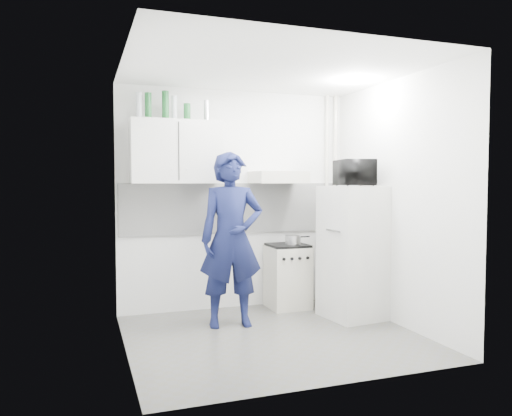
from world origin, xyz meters
name	(u,v)px	position (x,y,z in m)	size (l,w,h in m)	color
floor	(273,337)	(0.00, 0.00, 0.00)	(2.80, 2.80, 0.00)	#545248
ceiling	(274,68)	(0.00, 0.00, 2.60)	(2.80, 2.80, 0.00)	white
wall_back	(236,200)	(0.00, 1.25, 1.30)	(2.80, 2.80, 0.00)	white
wall_left	(124,207)	(-1.40, 0.00, 1.30)	(2.60, 2.60, 0.00)	white
wall_right	(396,202)	(1.40, 0.00, 1.30)	(2.60, 2.60, 0.00)	white
person	(231,239)	(-0.28, 0.50, 0.92)	(0.67, 0.44, 1.83)	#11163C
stove	(288,277)	(0.58, 1.00, 0.37)	(0.46, 0.46, 0.74)	beige
fridge	(354,252)	(1.10, 0.36, 0.74)	(0.61, 0.61, 1.47)	silver
stove_top	(288,245)	(0.58, 1.00, 0.76)	(0.45, 0.45, 0.03)	black
saucepan	(293,240)	(0.64, 0.99, 0.82)	(0.19, 0.19, 0.10)	silver
microwave	(355,173)	(1.10, 0.36, 1.62)	(0.35, 0.52, 0.29)	black
bottle_a	(139,106)	(-1.15, 1.07, 2.34)	(0.07, 0.07, 0.28)	#B2B7BC
bottle_b	(148,106)	(-1.05, 1.07, 2.34)	(0.07, 0.07, 0.29)	#144C1E
bottle_c	(165,105)	(-0.86, 1.07, 2.36)	(0.08, 0.08, 0.32)	#144C1E
bottle_d	(174,108)	(-0.76, 1.07, 2.33)	(0.06, 0.06, 0.27)	#B2B7BC
canister_a	(187,112)	(-0.62, 1.07, 2.30)	(0.08, 0.08, 0.19)	#144C1E
bottle_e	(206,111)	(-0.40, 1.07, 2.32)	(0.06, 0.06, 0.24)	silver
upper_cabinet	(176,152)	(-0.75, 1.07, 1.85)	(1.00, 0.35, 0.70)	silver
range_hood	(278,177)	(0.45, 1.00, 1.57)	(0.60, 0.50, 0.14)	beige
backsplash	(236,208)	(0.00, 1.24, 1.20)	(2.74, 0.03, 0.60)	white
pipe_a	(335,199)	(1.30, 1.17, 1.30)	(0.05, 0.05, 2.60)	beige
pipe_b	(327,199)	(1.18, 1.17, 1.30)	(0.04, 0.04, 2.60)	beige
ceiling_spot_fixture	(355,82)	(1.00, 0.20, 2.57)	(0.10, 0.10, 0.02)	white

